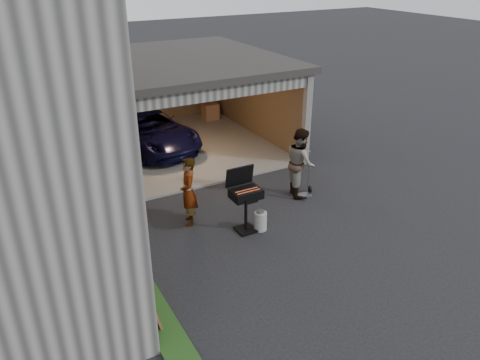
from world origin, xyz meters
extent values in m
plane|color=black|center=(0.00, 0.00, 0.00)|extent=(80.00, 80.00, 0.00)
cube|color=#193814|center=(-2.25, -1.00, 0.03)|extent=(0.50, 8.00, 0.06)
cube|color=#605E59|center=(0.75, 6.50, 0.03)|extent=(6.50, 6.00, 0.06)
cube|color=brown|center=(0.75, 9.43, 1.35)|extent=(6.50, 0.15, 2.70)
cube|color=brown|center=(3.92, 6.50, 1.35)|extent=(0.15, 6.00, 2.70)
cube|color=brown|center=(-2.42, 6.50, 1.35)|extent=(0.15, 6.00, 2.70)
cube|color=#2D2B28|center=(0.75, 6.50, 2.80)|extent=(6.80, 6.30, 0.20)
cube|color=#474744|center=(0.75, 3.58, 2.52)|extent=(6.50, 0.16, 0.36)
cube|color=#BCB8AC|center=(0.75, 4.80, 2.62)|extent=(6.00, 2.40, 0.06)
cube|color=#474744|center=(3.90, 3.55, 1.35)|extent=(0.20, 0.18, 2.70)
cube|color=brown|center=(-1.80, 8.70, 0.31)|extent=(0.60, 0.50, 0.50)
cube|color=brown|center=(-1.80, 8.70, 0.79)|extent=(0.50, 0.45, 0.45)
cube|color=brown|center=(3.20, 8.60, 0.36)|extent=(0.55, 0.50, 0.60)
cube|color=brown|center=(3.38, 9.20, 1.20)|extent=(0.24, 0.43, 2.20)
imported|color=black|center=(0.21, 6.90, 0.59)|extent=(2.61, 4.48, 1.17)
imported|color=silver|center=(-0.50, 1.97, 0.81)|extent=(0.55, 0.68, 1.62)
imported|color=#46271B|center=(2.60, 1.99, 0.89)|extent=(0.92, 1.04, 1.78)
cube|color=black|center=(0.47, 1.04, 0.03)|extent=(0.42, 0.42, 0.05)
cylinder|color=black|center=(0.47, 1.04, 0.45)|extent=(0.07, 0.07, 0.85)
cube|color=black|center=(0.47, 1.04, 0.94)|extent=(0.67, 0.46, 0.20)
cube|color=#59595B|center=(0.47, 1.04, 1.02)|extent=(0.60, 0.40, 0.02)
cube|color=black|center=(0.47, 1.33, 1.25)|extent=(0.67, 0.12, 0.46)
cylinder|color=#AEAFAA|center=(0.78, 0.92, 0.22)|extent=(0.31, 0.31, 0.44)
cube|color=brown|center=(-2.40, -0.66, 0.47)|extent=(0.24, 0.85, 0.94)
cube|color=gray|center=(2.62, 1.80, 0.02)|extent=(0.44, 0.33, 0.04)
cylinder|color=black|center=(2.43, 1.98, 0.10)|extent=(0.09, 0.21, 0.20)
cylinder|color=black|center=(2.87, 1.88, 0.10)|extent=(0.09, 0.21, 0.20)
cylinder|color=gray|center=(2.49, 1.97, 0.61)|extent=(0.03, 0.03, 1.17)
cylinder|color=gray|center=(2.81, 1.89, 0.61)|extent=(0.03, 0.03, 1.17)
cylinder|color=gray|center=(2.65, 1.93, 1.17)|extent=(0.33, 0.11, 0.03)
camera|label=1|loc=(-4.02, -6.85, 5.60)|focal=35.00mm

